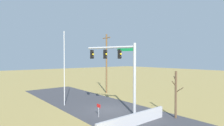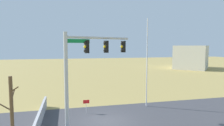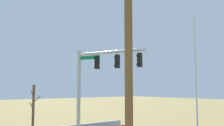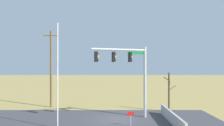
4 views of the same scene
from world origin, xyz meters
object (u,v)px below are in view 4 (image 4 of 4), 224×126
object	(u,v)px
signal_mast	(131,68)
flagpole	(58,76)
open_sign	(131,116)
bare_tree	(170,92)
utility_pole	(52,68)

from	to	relation	value
signal_mast	flagpole	world-z (taller)	flagpole
signal_mast	open_sign	distance (m)	4.74
bare_tree	open_sign	bearing A→B (deg)	-131.23
signal_mast	bare_tree	size ratio (longest dim) A/B	1.61
signal_mast	bare_tree	xyz separation A→B (m)	(4.50, 2.89, -2.68)
flagpole	utility_pole	world-z (taller)	utility_pole
signal_mast	flagpole	bearing A→B (deg)	-153.37
signal_mast	flagpole	size ratio (longest dim) A/B	0.81
utility_pole	signal_mast	bearing A→B (deg)	-30.07
open_sign	flagpole	bearing A→B (deg)	-173.92
signal_mast	utility_pole	world-z (taller)	utility_pole
signal_mast	utility_pole	size ratio (longest dim) A/B	0.75
utility_pole	bare_tree	xyz separation A→B (m)	(13.82, -2.51, -2.63)
flagpole	utility_pole	size ratio (longest dim) A/B	0.93
open_sign	signal_mast	bearing A→B (deg)	84.76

